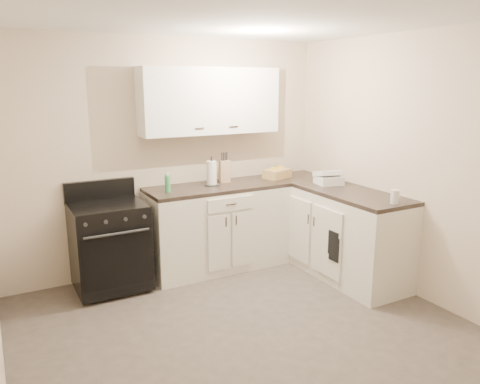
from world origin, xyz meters
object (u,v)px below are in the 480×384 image
stove (110,246)px  knife_block (225,171)px  countertop_grill (329,180)px  paper_towel (212,173)px  wicker_basket (277,174)px

stove → knife_block: knife_block is taller
stove → knife_block: (1.35, 0.15, 0.60)m
stove → countertop_grill: bearing=-12.4°
knife_block → paper_towel: size_ratio=0.93×
stove → wicker_basket: size_ratio=2.78×
paper_towel → wicker_basket: paper_towel is taller
wicker_basket → stove: bearing=-178.2°
stove → paper_towel: paper_towel is taller
wicker_basket → countertop_grill: (0.30, -0.57, -0.00)m
stove → knife_block: 1.48m
paper_towel → knife_block: bearing=20.5°
knife_block → wicker_basket: bearing=4.8°
knife_block → wicker_basket: 0.66m
countertop_grill → knife_block: bearing=157.1°
stove → countertop_grill: 2.42m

